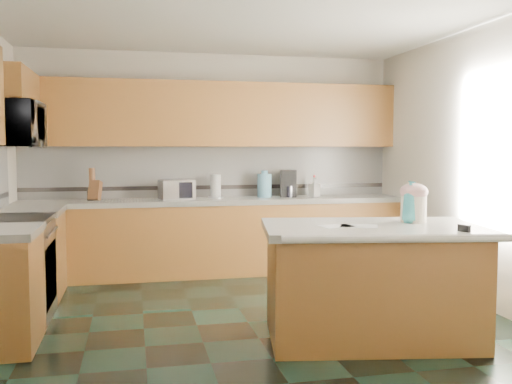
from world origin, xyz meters
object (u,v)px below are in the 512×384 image
object	(u,v)px
island_base	(371,286)
knife_block	(95,191)
treat_jar	(414,209)
toaster_oven	(177,189)
island_top	(372,229)
coffee_maker	(288,183)
soap_bottle_island	(410,202)

from	to	relation	value
island_base	knife_block	xyz separation A→B (m)	(-2.28, 2.69, 0.60)
treat_jar	toaster_oven	bearing A→B (deg)	127.63
island_base	island_top	distance (m)	0.46
island_base	coffee_maker	distance (m)	2.80
toaster_oven	coffee_maker	xyz separation A→B (m)	(1.40, 0.03, 0.05)
island_top	toaster_oven	distance (m)	3.01
knife_block	toaster_oven	bearing A→B (deg)	18.70
toaster_oven	coffee_maker	distance (m)	1.40
island_top	coffee_maker	bearing A→B (deg)	98.37
toaster_oven	treat_jar	bearing A→B (deg)	-67.30
island_base	soap_bottle_island	bearing A→B (deg)	19.22
island_base	knife_block	size ratio (longest dim) A/B	6.99
island_base	coffee_maker	xyz separation A→B (m)	(0.06, 2.72, 0.66)
island_top	soap_bottle_island	distance (m)	0.41
island_top	treat_jar	world-z (taller)	treat_jar
island_top	knife_block	size ratio (longest dim) A/B	7.43
island_base	toaster_oven	xyz separation A→B (m)	(-1.34, 2.69, 0.60)
treat_jar	knife_block	world-z (taller)	knife_block
island_top	treat_jar	distance (m)	0.44
island_base	island_top	xyz separation A→B (m)	(0.00, 0.00, 0.46)
toaster_oven	coffee_maker	size ratio (longest dim) A/B	1.17
island_base	soap_bottle_island	size ratio (longest dim) A/B	4.72
soap_bottle_island	toaster_oven	bearing A→B (deg)	120.51
island_top	toaster_oven	bearing A→B (deg)	126.06
island_base	treat_jar	distance (m)	0.73
knife_block	soap_bottle_island	bearing A→B (deg)	-26.26
soap_bottle_island	island_base	bearing A→B (deg)	-172.67
island_base	treat_jar	bearing A→B (deg)	23.02
toaster_oven	island_base	bearing A→B (deg)	-74.72
island_base	island_top	bearing A→B (deg)	0.00
island_base	treat_jar	size ratio (longest dim) A/B	7.39
toaster_oven	knife_block	bearing A→B (deg)	168.90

